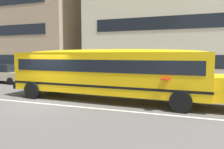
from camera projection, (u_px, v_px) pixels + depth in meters
The scene contains 6 objects.
ground_plane at pixel (39, 103), 11.68m from camera, with size 400.00×400.00×0.00m, color #54514F.
sidewalk_far at pixel (103, 84), 19.53m from camera, with size 120.00×3.00×0.01m, color gray.
lane_centreline at pixel (39, 103), 11.68m from camera, with size 110.00×0.16×0.01m, color silver.
school_bus at pixel (110, 70), 12.22m from camera, with size 12.56×3.23×2.79m.
parked_car_beige_far_corner at pixel (6, 73), 19.98m from camera, with size 3.90×1.89×1.64m.
apartment_block_far_left at pixel (25, 25), 31.99m from camera, with size 20.26×13.36×13.30m.
Camera 1 is at (7.58, -9.43, 2.51)m, focal length 36.36 mm.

